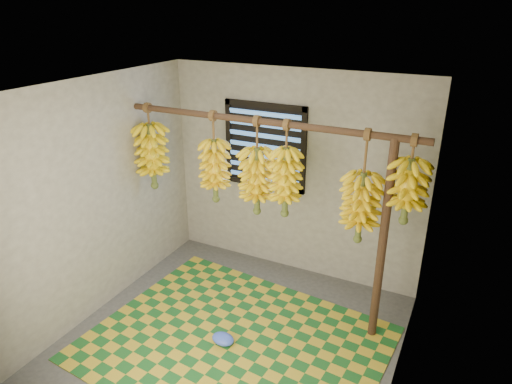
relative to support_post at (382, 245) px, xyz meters
The scene contains 16 objects.
floor 1.71m from the support_post, 149.74° to the right, with size 3.00×3.00×0.01m, color #444444.
ceiling 1.98m from the support_post, 149.74° to the right, with size 3.00×3.00×0.01m, color silver.
wall_back 1.46m from the support_post, 146.14° to the left, with size 3.00×0.01×2.40m, color slate.
wall_left 2.80m from the support_post, 165.49° to the right, with size 0.01×3.00×2.40m, color slate.
wall_right 0.79m from the support_post, 66.46° to the right, with size 0.01×3.00×2.40m, color slate.
window 1.80m from the support_post, 153.40° to the left, with size 1.00×0.04×1.00m.
hanging_pole 1.56m from the support_post, behind, with size 0.06×0.06×3.00m, color #462C1B.
support_post is the anchor object (origin of this frame).
woven_mat 1.68m from the support_post, 147.51° to the right, with size 2.67×2.14×0.01m, color #1B5D23.
plastic_bag 1.74m from the support_post, 147.98° to the right, with size 0.23×0.17×0.09m, color #4061EE.
banana_bunch_a 2.59m from the support_post, behind, with size 0.35×0.35×0.95m.
banana_bunch_b 1.80m from the support_post, behind, with size 0.31×0.31×0.96m.
banana_bunch_c 1.32m from the support_post, behind, with size 0.35×0.35×0.99m.
banana_bunch_d 1.06m from the support_post, behind, with size 0.30×0.30×0.96m.
banana_bunch_e 0.40m from the support_post, behind, with size 0.36×0.36×1.06m.
banana_bunch_f 0.57m from the support_post, ahead, with size 0.33×0.33×0.79m.
Camera 1 is at (1.78, -3.04, 3.03)m, focal length 32.00 mm.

